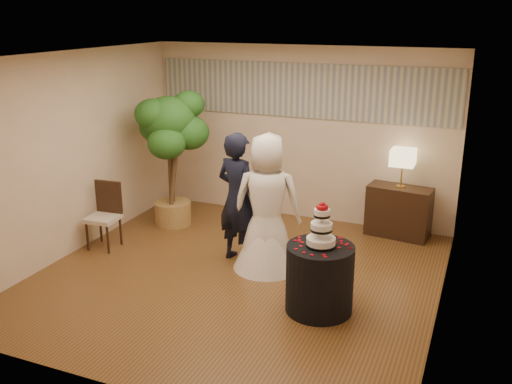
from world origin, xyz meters
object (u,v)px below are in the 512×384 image
at_px(bride, 267,203).
at_px(wedding_cake, 322,224).
at_px(cake_table, 320,279).
at_px(groom, 238,198).
at_px(ficus_tree, 171,159).
at_px(side_chair, 103,216).
at_px(table_lamp, 402,168).
at_px(console, 399,212).

xyz_separation_m(bride, wedding_cake, (0.97, -0.84, 0.14)).
xyz_separation_m(cake_table, wedding_cake, (0.00, 0.00, 0.66)).
bearing_deg(bride, groom, -24.95).
height_order(wedding_cake, ficus_tree, ficus_tree).
xyz_separation_m(ficus_tree, side_chair, (-0.43, -1.23, -0.61)).
bearing_deg(table_lamp, side_chair, -151.52).
bearing_deg(bride, wedding_cake, 123.60).
distance_m(console, side_chair, 4.40).
relative_size(bride, table_lamp, 3.17).
bearing_deg(console, side_chair, -144.07).
bearing_deg(wedding_cake, groom, 147.30).
distance_m(groom, wedding_cake, 1.71).
relative_size(cake_table, console, 0.85).
height_order(ficus_tree, side_chair, ficus_tree).
bearing_deg(groom, ficus_tree, -12.30).
xyz_separation_m(console, ficus_tree, (-3.44, -0.87, 0.70)).
relative_size(console, side_chair, 0.98).
relative_size(bride, side_chair, 1.91).
relative_size(ficus_tree, side_chair, 2.27).
distance_m(groom, side_chair, 2.05).
distance_m(cake_table, wedding_cake, 0.66).
bearing_deg(ficus_tree, bride, -25.35).
height_order(table_lamp, side_chair, table_lamp).
distance_m(wedding_cake, console, 2.78).
height_order(cake_table, console, cake_table).
xyz_separation_m(groom, wedding_cake, (1.43, -0.92, 0.16)).
distance_m(table_lamp, ficus_tree, 3.54).
bearing_deg(console, groom, -129.89).
bearing_deg(table_lamp, groom, -137.34).
bearing_deg(table_lamp, console, 0.00).
bearing_deg(wedding_cake, console, 80.17).
bearing_deg(console, bride, -120.87).
height_order(wedding_cake, table_lamp, table_lamp).
xyz_separation_m(cake_table, side_chair, (-3.40, 0.56, 0.08)).
xyz_separation_m(bride, side_chair, (-2.43, -0.28, -0.44)).
relative_size(bride, console, 1.96).
bearing_deg(cake_table, side_chair, 170.62).
height_order(bride, ficus_tree, ficus_tree).
xyz_separation_m(groom, bride, (0.45, -0.08, 0.02)).
bearing_deg(ficus_tree, table_lamp, 14.18).
bearing_deg(console, wedding_cake, -92.38).
height_order(bride, wedding_cake, bride).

